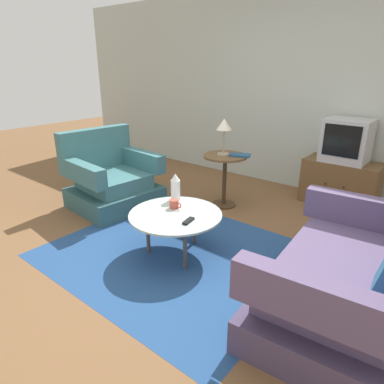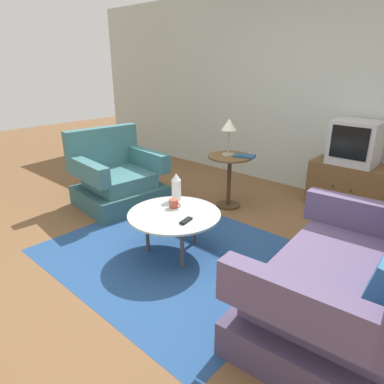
{
  "view_description": "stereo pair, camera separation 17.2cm",
  "coord_description": "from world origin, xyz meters",
  "px_view_note": "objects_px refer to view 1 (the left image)",
  "views": [
    {
      "loc": [
        1.77,
        -2.2,
        1.7
      ],
      "look_at": [
        -0.15,
        0.16,
        0.55
      ],
      "focal_mm": 32.02,
      "sensor_mm": 36.0,
      "label": 1
    },
    {
      "loc": [
        1.9,
        -2.08,
        1.7
      ],
      "look_at": [
        -0.15,
        0.16,
        0.55
      ],
      "focal_mm": 32.02,
      "sensor_mm": 36.0,
      "label": 2
    }
  ],
  "objects_px": {
    "vase": "(175,187)",
    "mug": "(174,204)",
    "couch": "(351,282)",
    "tv_stand": "(340,183)",
    "table_lamp": "(224,127)",
    "tv_remote_dark": "(188,221)",
    "coffee_table": "(175,217)",
    "armchair": "(111,181)",
    "book": "(240,155)",
    "side_table": "(225,170)",
    "television": "(347,141)"
  },
  "relations": [
    {
      "from": "vase",
      "to": "mug",
      "type": "height_order",
      "value": "vase"
    },
    {
      "from": "couch",
      "to": "tv_stand",
      "type": "height_order",
      "value": "couch"
    },
    {
      "from": "table_lamp",
      "to": "tv_remote_dark",
      "type": "distance_m",
      "value": 1.53
    },
    {
      "from": "coffee_table",
      "to": "tv_stand",
      "type": "xyz_separation_m",
      "value": [
        0.78,
        2.24,
        -0.1
      ]
    },
    {
      "from": "table_lamp",
      "to": "tv_remote_dark",
      "type": "bearing_deg",
      "value": -67.46
    },
    {
      "from": "armchair",
      "to": "mug",
      "type": "distance_m",
      "value": 1.38
    },
    {
      "from": "tv_stand",
      "to": "tv_remote_dark",
      "type": "xyz_separation_m",
      "value": [
        -0.58,
        -2.3,
        0.14
      ]
    },
    {
      "from": "coffee_table",
      "to": "tv_remote_dark",
      "type": "xyz_separation_m",
      "value": [
        0.2,
        -0.06,
        0.04
      ]
    },
    {
      "from": "mug",
      "to": "coffee_table",
      "type": "bearing_deg",
      "value": -44.81
    },
    {
      "from": "mug",
      "to": "book",
      "type": "xyz_separation_m",
      "value": [
        -0.06,
        1.24,
        0.21
      ]
    },
    {
      "from": "table_lamp",
      "to": "vase",
      "type": "height_order",
      "value": "table_lamp"
    },
    {
      "from": "table_lamp",
      "to": "vase",
      "type": "relative_size",
      "value": 1.59
    },
    {
      "from": "tv_stand",
      "to": "tv_remote_dark",
      "type": "distance_m",
      "value": 2.37
    },
    {
      "from": "couch",
      "to": "coffee_table",
      "type": "xyz_separation_m",
      "value": [
        -1.51,
        -0.11,
        0.09
      ]
    },
    {
      "from": "tv_stand",
      "to": "side_table",
      "type": "bearing_deg",
      "value": -138.46
    },
    {
      "from": "television",
      "to": "vase",
      "type": "xyz_separation_m",
      "value": [
        -1.01,
        -1.98,
        -0.27
      ]
    },
    {
      "from": "tv_stand",
      "to": "vase",
      "type": "height_order",
      "value": "vase"
    },
    {
      "from": "couch",
      "to": "mug",
      "type": "bearing_deg",
      "value": 85.69
    },
    {
      "from": "side_table",
      "to": "television",
      "type": "height_order",
      "value": "television"
    },
    {
      "from": "vase",
      "to": "armchair",
      "type": "bearing_deg",
      "value": 173.38
    },
    {
      "from": "couch",
      "to": "table_lamp",
      "type": "bearing_deg",
      "value": 53.41
    },
    {
      "from": "television",
      "to": "mug",
      "type": "xyz_separation_m",
      "value": [
        -0.88,
        -2.14,
        -0.37
      ]
    },
    {
      "from": "coffee_table",
      "to": "tv_remote_dark",
      "type": "relative_size",
      "value": 5.75
    },
    {
      "from": "couch",
      "to": "tv_remote_dark",
      "type": "distance_m",
      "value": 1.33
    },
    {
      "from": "armchair",
      "to": "tv_remote_dark",
      "type": "xyz_separation_m",
      "value": [
        1.64,
        -0.45,
        0.11
      ]
    },
    {
      "from": "couch",
      "to": "tv_remote_dark",
      "type": "xyz_separation_m",
      "value": [
        -1.31,
        -0.17,
        0.13
      ]
    },
    {
      "from": "couch",
      "to": "side_table",
      "type": "bearing_deg",
      "value": 52.84
    },
    {
      "from": "tv_remote_dark",
      "to": "tv_stand",
      "type": "bearing_deg",
      "value": -24.59
    },
    {
      "from": "side_table",
      "to": "vase",
      "type": "distance_m",
      "value": 1.02
    },
    {
      "from": "coffee_table",
      "to": "vase",
      "type": "distance_m",
      "value": 0.38
    },
    {
      "from": "coffee_table",
      "to": "table_lamp",
      "type": "relative_size",
      "value": 1.95
    },
    {
      "from": "couch",
      "to": "mug",
      "type": "distance_m",
      "value": 1.62
    },
    {
      "from": "armchair",
      "to": "side_table",
      "type": "relative_size",
      "value": 1.6
    },
    {
      "from": "couch",
      "to": "tv_remote_dark",
      "type": "height_order",
      "value": "couch"
    },
    {
      "from": "couch",
      "to": "book",
      "type": "bearing_deg",
      "value": 48.76
    },
    {
      "from": "table_lamp",
      "to": "mug",
      "type": "bearing_deg",
      "value": -78.01
    },
    {
      "from": "tv_stand",
      "to": "coffee_table",
      "type": "bearing_deg",
      "value": -109.28
    },
    {
      "from": "side_table",
      "to": "armchair",
      "type": "bearing_deg",
      "value": -142.14
    },
    {
      "from": "television",
      "to": "tv_remote_dark",
      "type": "relative_size",
      "value": 3.48
    },
    {
      "from": "side_table",
      "to": "book",
      "type": "height_order",
      "value": "book"
    },
    {
      "from": "television",
      "to": "tv_remote_dark",
      "type": "xyz_separation_m",
      "value": [
        -0.58,
        -2.29,
        -0.4
      ]
    },
    {
      "from": "side_table",
      "to": "vase",
      "type": "bearing_deg",
      "value": -84.75
    },
    {
      "from": "couch",
      "to": "tv_remote_dark",
      "type": "relative_size",
      "value": 10.8
    },
    {
      "from": "tv_stand",
      "to": "table_lamp",
      "type": "height_order",
      "value": "table_lamp"
    },
    {
      "from": "tv_stand",
      "to": "book",
      "type": "height_order",
      "value": "book"
    },
    {
      "from": "television",
      "to": "vase",
      "type": "distance_m",
      "value": 2.24
    },
    {
      "from": "armchair",
      "to": "coffee_table",
      "type": "xyz_separation_m",
      "value": [
        1.43,
        -0.4,
        0.07
      ]
    },
    {
      "from": "coffee_table",
      "to": "book",
      "type": "bearing_deg",
      "value": 96.42
    },
    {
      "from": "side_table",
      "to": "tv_remote_dark",
      "type": "relative_size",
      "value": 4.42
    },
    {
      "from": "tv_stand",
      "to": "mug",
      "type": "xyz_separation_m",
      "value": [
        -0.88,
        -2.15,
        0.17
      ]
    }
  ]
}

